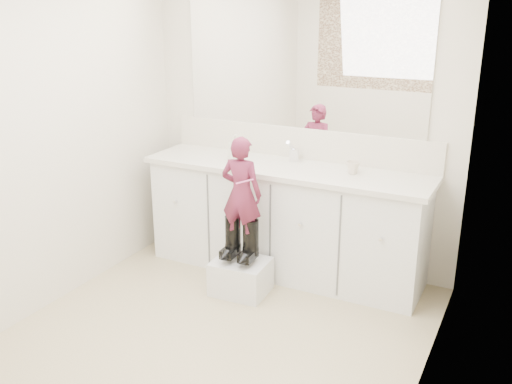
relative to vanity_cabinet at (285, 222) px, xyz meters
The scene contains 16 objects.
floor 1.30m from the vanity_cabinet, 90.00° to the right, with size 3.00×3.00×0.00m, color #968362.
wall_back 0.82m from the vanity_cabinet, 90.00° to the left, with size 2.60×2.60×0.00m, color beige.
wall_left 1.95m from the vanity_cabinet, 136.70° to the right, with size 3.00×3.00×0.00m, color beige.
wall_right 1.95m from the vanity_cabinet, 43.30° to the right, with size 3.00×3.00×0.00m, color beige.
vanity_cabinet is the anchor object (origin of this frame).
countertop 0.45m from the vanity_cabinet, 90.00° to the right, with size 2.28×0.58×0.04m, color beige.
backsplash 0.64m from the vanity_cabinet, 90.00° to the left, with size 2.28×0.03×0.25m, color beige.
mirror 1.24m from the vanity_cabinet, 90.00° to the left, with size 2.00×0.02×1.00m, color white.
faucet 0.54m from the vanity_cabinet, 90.00° to the left, with size 0.08×0.08×0.10m, color silver.
cup 0.73m from the vanity_cabinet, ahead, with size 0.10×0.10×0.09m, color beige.
soap_bottle 0.73m from the vanity_cabinet, behind, with size 0.09×0.09×0.20m, color beige.
step_stool 0.60m from the vanity_cabinet, 105.36° to the right, with size 0.40×0.34×0.26m, color silver.
boot_left 0.52m from the vanity_cabinet, 113.89° to the right, with size 0.12×0.22×0.34m, color black, non-canonical shape.
boot_right 0.48m from the vanity_cabinet, 97.37° to the right, with size 0.12×0.22×0.34m, color black, non-canonical shape.
toddler 0.61m from the vanity_cabinet, 105.97° to the right, with size 0.31×0.20×0.85m, color #9C3059.
toothbrush 0.74m from the vanity_cabinet, 96.83° to the right, with size 0.01×0.01×0.14m, color #E85AA5.
Camera 1 is at (1.72, -2.67, 2.10)m, focal length 40.00 mm.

